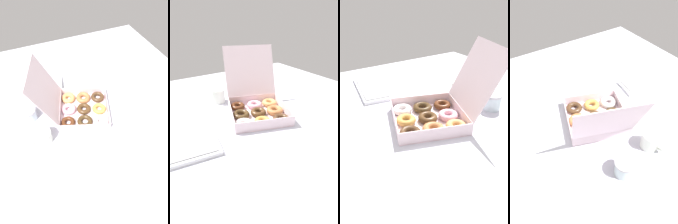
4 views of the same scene
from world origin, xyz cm
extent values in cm
cube|color=silver|center=(0.00, 0.00, -1.00)|extent=(180.00, 180.00, 2.00)
cube|color=white|center=(-0.75, -0.57, 0.20)|extent=(39.76, 39.76, 0.40)
cube|color=white|center=(-15.17, 4.63, 3.23)|extent=(10.91, 29.36, 5.66)
cube|color=white|center=(13.68, -5.76, 3.23)|extent=(10.91, 29.36, 5.66)
cube|color=white|center=(-5.95, -14.99, 3.23)|extent=(28.61, 10.64, 5.66)
cube|color=white|center=(4.45, 13.86, 3.23)|extent=(28.61, 10.64, 5.66)
cube|color=white|center=(6.75, 20.24, 20.13)|extent=(33.81, 23.25, 28.31)
torus|color=silver|center=(-13.81, -6.76, 1.90)|extent=(12.29, 12.29, 3.02)
torus|color=gold|center=(-4.31, -9.95, 1.90)|extent=(11.24, 11.24, 2.85)
torus|color=#4C321E|center=(5.46, -13.40, 1.90)|extent=(10.00, 10.00, 2.79)
torus|color=#47321A|center=(-10.14, 2.61, 1.90)|extent=(11.16, 11.16, 2.81)
torus|color=#4F331A|center=(-0.62, -0.55, 1.90)|extent=(11.22, 11.22, 3.01)
torus|color=#B87442|center=(8.66, -3.86, 1.90)|extent=(12.94, 12.94, 3.22)
torus|color=#552B16|center=(-6.98, 12.60, 1.90)|extent=(11.73, 11.73, 2.76)
torus|color=#ECA6B8|center=(2.79, 8.73, 1.90)|extent=(11.98, 11.98, 2.99)
torus|color=tan|center=(12.09, 5.73, 1.90)|extent=(13.16, 13.16, 3.20)
cube|color=white|center=(-49.23, -9.25, 0.90)|extent=(40.76, 21.27, 1.80)
cube|color=#97979B|center=(-49.23, -9.25, 2.00)|extent=(37.31, 18.34, 0.40)
cylinder|color=white|center=(-12.75, 28.96, 4.33)|extent=(8.96, 8.96, 8.66)
torus|color=white|center=(-13.84, 33.63, 4.33)|extent=(3.04, 6.66, 6.46)
cylinder|color=black|center=(-12.75, 28.96, 7.10)|extent=(7.88, 7.88, 0.52)
cylinder|color=silver|center=(6.92, 33.57, 3.55)|extent=(9.03, 9.03, 7.10)
cylinder|color=#B2B2B7|center=(6.92, 33.57, 7.60)|extent=(9.48, 9.48, 1.00)
cube|color=white|center=(17.17, -29.94, 0.07)|extent=(14.48, 13.56, 0.15)
camera|label=1|loc=(-67.18, 26.63, 91.65)|focal=28.00mm
camera|label=2|loc=(-50.45, -72.36, 51.01)|focal=28.00mm
camera|label=3|loc=(70.40, -49.14, 54.64)|focal=35.00mm
camera|label=4|loc=(46.41, 68.75, 87.34)|focal=35.00mm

